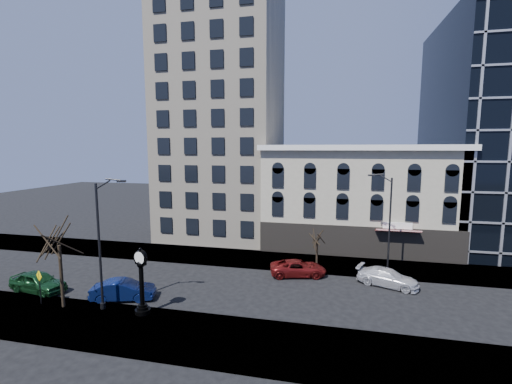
% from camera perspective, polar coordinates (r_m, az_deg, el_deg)
% --- Properties ---
extents(ground, '(160.00, 160.00, 0.00)m').
position_cam_1_polar(ground, '(31.26, -5.37, -15.54)').
color(ground, black).
rests_on(ground, ground).
extents(sidewalk_far, '(160.00, 6.00, 0.12)m').
position_cam_1_polar(sidewalk_far, '(38.45, -1.65, -10.99)').
color(sidewalk_far, gray).
rests_on(sidewalk_far, ground).
extents(sidewalk_near, '(160.00, 6.00, 0.12)m').
position_cam_1_polar(sidewalk_near, '(24.52, -11.56, -22.30)').
color(sidewalk_near, gray).
rests_on(sidewalk_near, ground).
extents(cream_tower, '(15.90, 15.40, 42.50)m').
position_cam_1_polar(cream_tower, '(49.20, -5.70, 15.67)').
color(cream_tower, beige).
rests_on(cream_tower, ground).
extents(victorian_row, '(22.60, 11.19, 12.50)m').
position_cam_1_polar(victorian_row, '(43.82, 16.35, -1.03)').
color(victorian_row, '#B7AF96').
rests_on(victorian_row, ground).
extents(street_clock, '(1.12, 1.12, 4.94)m').
position_cam_1_polar(street_clock, '(26.99, -18.52, -14.30)').
color(street_clock, black).
rests_on(street_clock, sidewalk_near).
extents(street_lamp_near, '(2.59, 0.72, 10.04)m').
position_cam_1_polar(street_lamp_near, '(27.08, -23.57, -2.70)').
color(street_lamp_near, black).
rests_on(street_lamp_near, sidewalk_near).
extents(street_lamp_far, '(2.45, 1.03, 9.77)m').
position_cam_1_polar(street_lamp_far, '(34.99, 20.43, -0.75)').
color(street_lamp_far, black).
rests_on(street_lamp_far, sidewalk_far).
extents(bare_tree_near, '(4.51, 4.51, 7.74)m').
position_cam_1_polar(bare_tree_near, '(29.46, -30.11, -5.74)').
color(bare_tree_near, black).
rests_on(bare_tree_near, sidewalk_near).
extents(bare_tree_far, '(2.43, 2.43, 4.18)m').
position_cam_1_polar(bare_tree_far, '(35.50, 10.18, -7.26)').
color(bare_tree_far, black).
rests_on(bare_tree_far, sidewalk_far).
extents(warning_sign, '(0.82, 0.39, 2.68)m').
position_cam_1_polar(warning_sign, '(31.91, -32.39, -12.42)').
color(warning_sign, black).
rests_on(warning_sign, sidewalk_near).
extents(car_near_a, '(5.28, 2.69, 1.72)m').
position_cam_1_polar(car_near_a, '(35.26, -32.55, -12.50)').
color(car_near_a, '#143F1E').
rests_on(car_near_a, ground).
extents(car_near_b, '(5.20, 3.10, 1.62)m').
position_cam_1_polar(car_near_b, '(30.51, -21.24, -14.97)').
color(car_near_b, '#0C194C').
rests_on(car_near_b, ground).
extents(car_far_a, '(5.74, 3.61, 1.48)m').
position_cam_1_polar(car_far_a, '(33.74, 7.02, -12.46)').
color(car_far_a, maroon).
rests_on(car_far_a, ground).
extents(car_far_b, '(5.64, 3.80, 1.52)m').
position_cam_1_polar(car_far_b, '(33.30, 21.09, -13.15)').
color(car_far_b, silver).
rests_on(car_far_b, ground).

